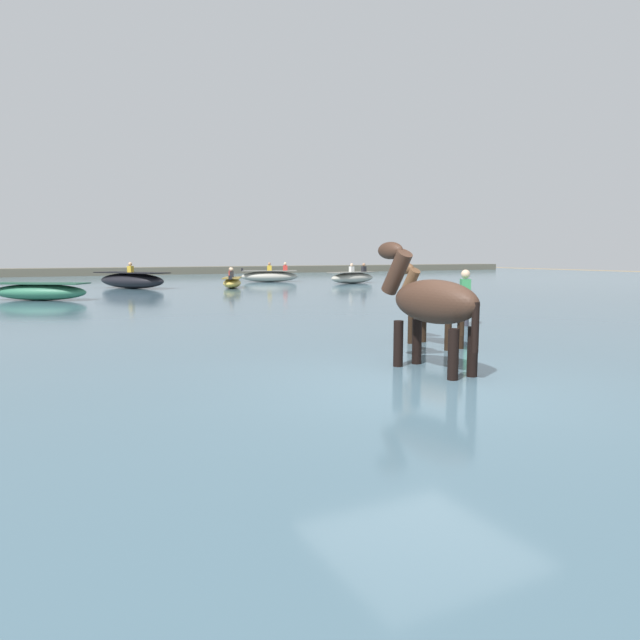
# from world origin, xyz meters

# --- Properties ---
(ground_plane) EXTENTS (120.00, 120.00, 0.00)m
(ground_plane) POSITION_xyz_m (0.00, 0.00, 0.00)
(ground_plane) COLOR #84755B
(water_surface) EXTENTS (90.00, 90.00, 0.36)m
(water_surface) POSITION_xyz_m (0.00, 10.00, 0.18)
(water_surface) COLOR #476675
(water_surface) RESTS_ON ground
(horse_lead_dark_bay) EXTENTS (0.69, 1.99, 2.16)m
(horse_lead_dark_bay) POSITION_xyz_m (0.60, 0.62, 1.28)
(horse_lead_dark_bay) COLOR #382319
(horse_lead_dark_bay) RESTS_ON ground
(horse_trailing_bay) EXTENTS (0.60, 1.68, 1.82)m
(horse_trailing_bay) POSITION_xyz_m (1.99, 2.34, 1.08)
(horse_trailing_bay) COLOR brown
(horse_trailing_bay) RESTS_ON ground
(boat_mid_outer) EXTENTS (3.29, 4.11, 1.25)m
(boat_mid_outer) POSITION_xyz_m (-0.12, 22.42, 0.74)
(boat_mid_outer) COLOR black
(boat_mid_outer) RESTS_ON water_surface
(boat_distant_west) EXTENTS (3.26, 1.85, 1.12)m
(boat_distant_west) POSITION_xyz_m (11.61, 21.68, 0.69)
(boat_distant_west) COLOR #B2AD9E
(boat_distant_west) RESTS_ON water_surface
(boat_near_port) EXTENTS (1.68, 2.55, 0.98)m
(boat_near_port) POSITION_xyz_m (4.27, 20.64, 0.63)
(boat_near_port) COLOR gold
(boat_near_port) RESTS_ON water_surface
(boat_mid_channel) EXTENTS (3.50, 2.30, 1.15)m
(boat_mid_channel) POSITION_xyz_m (8.09, 25.31, 0.70)
(boat_mid_channel) COLOR #B2AD9E
(boat_mid_channel) RESTS_ON water_surface
(boat_near_starboard) EXTENTS (3.47, 2.78, 0.62)m
(boat_near_starboard) POSITION_xyz_m (-4.12, 16.58, 0.67)
(boat_near_starboard) COLOR #337556
(boat_near_starboard) RESTS_ON water_surface
(person_spectator_far) EXTENTS (0.34, 0.38, 1.63)m
(person_spectator_far) POSITION_xyz_m (4.38, 4.22, 0.87)
(person_spectator_far) COLOR #383842
(person_spectator_far) RESTS_ON ground
(far_shoreline) EXTENTS (80.00, 2.40, 0.95)m
(far_shoreline) POSITION_xyz_m (0.00, 41.12, 0.47)
(far_shoreline) COLOR #605B4C
(far_shoreline) RESTS_ON ground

